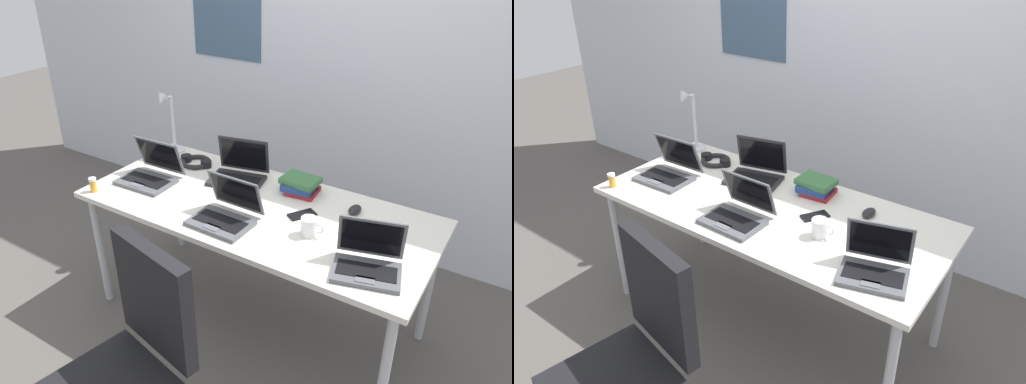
% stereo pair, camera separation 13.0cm
% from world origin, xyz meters
% --- Properties ---
extents(ground_plane, '(12.00, 12.00, 0.00)m').
position_xyz_m(ground_plane, '(0.00, 0.00, 0.00)').
color(ground_plane, '#56514C').
extents(wall_back, '(6.00, 0.13, 2.60)m').
position_xyz_m(wall_back, '(-0.00, 1.10, 1.30)').
color(wall_back, silver).
rests_on(wall_back, ground_plane).
extents(desk, '(1.80, 0.80, 0.74)m').
position_xyz_m(desk, '(0.00, 0.00, 0.68)').
color(desk, silver).
rests_on(desk, ground_plane).
extents(desk_lamp, '(0.12, 0.18, 0.40)m').
position_xyz_m(desk_lamp, '(-0.80, 0.28, 0.94)').
color(desk_lamp, silver).
rests_on(desk_lamp, desk).
extents(laptop_near_lamp, '(0.32, 0.29, 0.21)m').
position_xyz_m(laptop_near_lamp, '(0.67, -0.20, 0.78)').
color(laptop_near_lamp, '#515459').
rests_on(laptop_near_lamp, desk).
extents(laptop_far_corner, '(0.34, 0.30, 0.22)m').
position_xyz_m(laptop_far_corner, '(-0.24, 0.20, 0.78)').
color(laptop_far_corner, '#232326').
rests_on(laptop_far_corner, desk).
extents(laptop_back_left, '(0.31, 0.28, 0.22)m').
position_xyz_m(laptop_back_left, '(-0.65, -0.08, 0.78)').
color(laptop_back_left, '#515459').
rests_on(laptop_back_left, desk).
extents(laptop_front_left, '(0.30, 0.27, 0.21)m').
position_xyz_m(laptop_front_left, '(-0.05, -0.20, 0.78)').
color(laptop_front_left, '#515459').
rests_on(laptop_front_left, desk).
extents(computer_mouse, '(0.06, 0.10, 0.03)m').
position_xyz_m(computer_mouse, '(0.45, 0.21, 0.76)').
color(computer_mouse, black).
rests_on(computer_mouse, desk).
extents(cell_phone, '(0.13, 0.15, 0.01)m').
position_xyz_m(cell_phone, '(0.24, 0.04, 0.74)').
color(cell_phone, black).
rests_on(cell_phone, desk).
extents(headphones, '(0.21, 0.18, 0.04)m').
position_xyz_m(headphones, '(-0.57, 0.23, 0.76)').
color(headphones, black).
rests_on(headphones, desk).
extents(pill_bottle, '(0.04, 0.04, 0.08)m').
position_xyz_m(pill_bottle, '(-0.82, -0.33, 0.78)').
color(pill_bottle, gold).
rests_on(pill_bottle, desk).
extents(book_stack, '(0.20, 0.18, 0.09)m').
position_xyz_m(book_stack, '(0.12, 0.25, 0.79)').
color(book_stack, maroon).
rests_on(book_stack, desk).
extents(coffee_mug, '(0.11, 0.08, 0.09)m').
position_xyz_m(coffee_mug, '(0.35, -0.09, 0.78)').
color(coffee_mug, white).
rests_on(coffee_mug, desk).
extents(office_chair, '(0.52, 0.58, 0.97)m').
position_xyz_m(office_chair, '(0.01, -0.96, 0.40)').
color(office_chair, black).
rests_on(office_chair, ground_plane).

